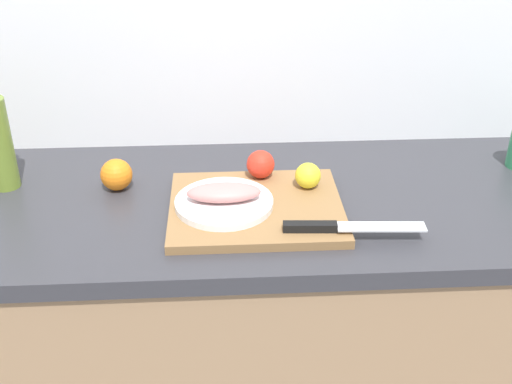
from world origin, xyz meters
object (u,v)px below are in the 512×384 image
Objects in this scene: lemon_0 at (308,176)px; chef_knife at (336,227)px; white_plate at (224,203)px; fish_fillet at (224,193)px; cutting_board at (256,208)px.

chef_knife is at bearing -79.69° from lemon_0.
lemon_0 is at bearing 21.31° from white_plate.
lemon_0 is (0.19, 0.07, -0.00)m from fish_fillet.
lemon_0 is (0.19, 0.07, 0.02)m from white_plate.
chef_knife is (0.23, -0.11, -0.02)m from fish_fillet.
lemon_0 is (-0.03, 0.19, 0.02)m from chef_knife.
fish_fillet is 0.55× the size of chef_knife.
chef_knife is 4.94× the size of lemon_0.
white_plate is 0.03m from fish_fillet.
fish_fillet is 2.72× the size of lemon_0.
fish_fillet is at bearing 156.73° from chef_knife.
chef_knife is at bearing -26.58° from fish_fillet.
fish_fillet is 0.21m from lemon_0.
cutting_board is 2.35× the size of fish_fillet.
cutting_board is at bearing 3.24° from fish_fillet.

